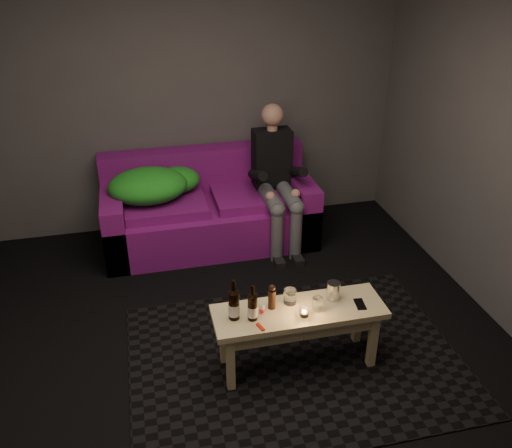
{
  "coord_description": "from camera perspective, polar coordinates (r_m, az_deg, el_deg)",
  "views": [
    {
      "loc": [
        -0.62,
        -2.85,
        2.68
      ],
      "look_at": [
        0.3,
        0.99,
        0.56
      ],
      "focal_mm": 38.0,
      "sensor_mm": 36.0,
      "label": 1
    }
  ],
  "objects": [
    {
      "name": "smartphone",
      "position": [
        3.75,
        10.88,
        -8.28
      ],
      "size": [
        0.08,
        0.13,
        0.01
      ],
      "primitive_type": "cube",
      "rotation": [
        0.0,
        0.0,
        -0.13
      ],
      "color": "black",
      "rests_on": "coffee_table"
    },
    {
      "name": "room",
      "position": [
        3.53,
        -2.84,
        11.12
      ],
      "size": [
        4.5,
        4.5,
        4.5
      ],
      "color": "silver",
      "rests_on": "ground"
    },
    {
      "name": "tumbler_back",
      "position": [
        3.68,
        3.6,
        -7.63
      ],
      "size": [
        0.11,
        0.11,
        0.1
      ],
      "primitive_type": "cylinder",
      "rotation": [
        0.0,
        0.0,
        0.38
      ],
      "color": "white",
      "rests_on": "coffee_table"
    },
    {
      "name": "coffee_table",
      "position": [
        3.71,
        4.52,
        -9.97
      ],
      "size": [
        1.16,
        0.38,
        0.47
      ],
      "rotation": [
        0.0,
        0.0,
        -0.01
      ],
      "color": "tan",
      "rests_on": "rug"
    },
    {
      "name": "tumbler_front",
      "position": [
        3.64,
        6.5,
        -8.35
      ],
      "size": [
        0.09,
        0.09,
        0.09
      ],
      "primitive_type": "cylinder",
      "rotation": [
        0.0,
        0.0,
        0.19
      ],
      "color": "white",
      "rests_on": "coffee_table"
    },
    {
      "name": "steel_cup",
      "position": [
        3.75,
        8.13,
        -6.96
      ],
      "size": [
        0.1,
        0.1,
        0.13
      ],
      "primitive_type": "cylinder",
      "rotation": [
        0.0,
        0.0,
        -0.09
      ],
      "color": "silver",
      "rests_on": "coffee_table"
    },
    {
      "name": "red_lighter",
      "position": [
        3.49,
        0.46,
        -10.8
      ],
      "size": [
        0.04,
        0.08,
        0.01
      ],
      "primitive_type": "cube",
      "rotation": [
        0.0,
        0.0,
        0.32
      ],
      "color": "red",
      "rests_on": "coffee_table"
    },
    {
      "name": "tealight",
      "position": [
        3.59,
        5.1,
        -9.3
      ],
      "size": [
        0.06,
        0.06,
        0.05
      ],
      "color": "white",
      "rests_on": "coffee_table"
    },
    {
      "name": "pepper_mill",
      "position": [
        3.62,
        1.69,
        -7.93
      ],
      "size": [
        0.05,
        0.05,
        0.14
      ],
      "primitive_type": "cylinder",
      "rotation": [
        0.0,
        0.0,
        -0.07
      ],
      "color": "black",
      "rests_on": "coffee_table"
    },
    {
      "name": "beer_bottle_b",
      "position": [
        3.51,
        -0.37,
        -8.71
      ],
      "size": [
        0.07,
        0.07,
        0.26
      ],
      "color": "black",
      "rests_on": "coffee_table"
    },
    {
      "name": "beer_bottle_a",
      "position": [
        3.51,
        -2.34,
        -8.46
      ],
      "size": [
        0.07,
        0.07,
        0.29
      ],
      "color": "black",
      "rests_on": "coffee_table"
    },
    {
      "name": "sofa",
      "position": [
        5.28,
        -4.99,
        1.39
      ],
      "size": [
        1.98,
        0.89,
        0.85
      ],
      "color": "#720F73",
      "rests_on": "floor"
    },
    {
      "name": "salt_shaker",
      "position": [
        3.59,
        0.64,
        -8.88
      ],
      "size": [
        0.05,
        0.05,
        0.08
      ],
      "primitive_type": "cylinder",
      "rotation": [
        0.0,
        0.0,
        0.33
      ],
      "color": "silver",
      "rests_on": "coffee_table"
    },
    {
      "name": "green_blanket",
      "position": [
        5.09,
        -10.83,
        4.08
      ],
      "size": [
        0.87,
        0.59,
        0.3
      ],
      "color": "#188524",
      "rests_on": "sofa"
    },
    {
      "name": "person",
      "position": [
        5.09,
        2.13,
        5.13
      ],
      "size": [
        0.36,
        0.82,
        1.32
      ],
      "color": "black",
      "rests_on": "sofa"
    },
    {
      "name": "rug",
      "position": [
        4.0,
        4.09,
        -13.88
      ],
      "size": [
        2.34,
        1.71,
        0.01
      ],
      "primitive_type": "cube",
      "rotation": [
        0.0,
        0.0,
        -0.01
      ],
      "color": "black",
      "rests_on": "floor"
    },
    {
      "name": "floor",
      "position": [
        3.96,
        -0.94,
        -14.35
      ],
      "size": [
        4.5,
        4.5,
        0.0
      ],
      "primitive_type": "plane",
      "color": "black",
      "rests_on": "ground"
    }
  ]
}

